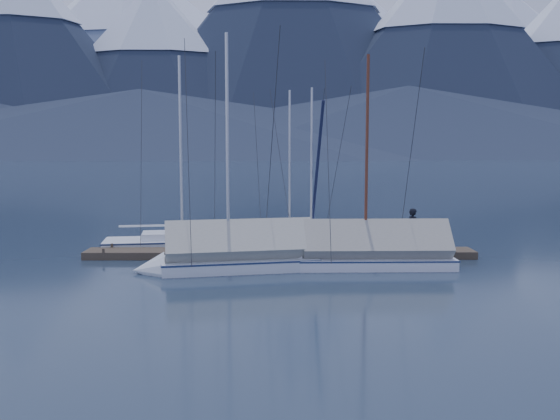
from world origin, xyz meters
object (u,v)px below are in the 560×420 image
Objects in this scene: sailboat_covered_far at (225,258)px; sailboat_open_mid at (299,246)px; person at (413,228)px; sailboat_open_left at (194,244)px; sailboat_covered_near at (361,255)px; sailboat_open_right at (319,245)px.

sailboat_open_mid is at bearing 56.23° from sailboat_covered_far.
sailboat_open_left is at bearing 56.70° from person.
sailboat_open_mid is (5.29, -0.46, -0.03)m from sailboat_open_left.
sailboat_covered_near is 5.81m from sailboat_covered_far.
sailboat_open_left is at bearing 148.86° from sailboat_covered_near.
sailboat_covered_far is (-5.78, -0.61, 0.03)m from sailboat_covered_near.
sailboat_open_left is 9.14m from sailboat_covered_near.
sailboat_covered_near is at bearing -59.35° from sailboat_open_mid.
sailboat_covered_near is at bearing -72.67° from sailboat_open_right.
sailboat_open_left is at bearing 110.93° from sailboat_covered_far.
sailboat_open_right is 4.87m from sailboat_covered_near.
person is at bearing 20.59° from sailboat_covered_far.
sailboat_open_left is 6.37m from sailboat_open_right.
sailboat_covered_near is 3.91m from person.
sailboat_open_right reaches higher than person.
person is (8.57, 3.22, 0.77)m from sailboat_covered_far.
sailboat_open_mid reaches higher than person.
sailboat_open_left is 5.52× the size of person.
person is at bearing 43.05° from sailboat_covered_near.
sailboat_open_right is at bearing 50.48° from sailboat_covered_far.
sailboat_covered_far is at bearing -69.07° from sailboat_open_left.
sailboat_open_mid is 1.14m from sailboat_open_right.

